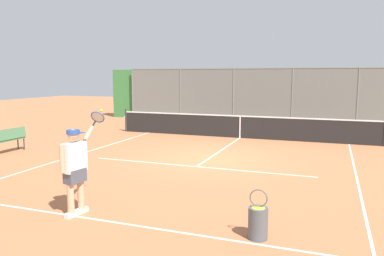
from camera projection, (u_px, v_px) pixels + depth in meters
The scene contains 7 objects.
ground_plane at pixel (209, 159), 12.05m from camera, with size 60.00×60.00×0.00m, color #B76B42.
court_line_markings at pixel (192, 169), 10.67m from camera, with size 8.65×9.98×0.01m.
fence_backdrop at pixel (264, 96), 21.16m from camera, with size 18.97×1.37×3.05m.
tennis_net at pixel (240, 126), 16.00m from camera, with size 11.11×0.09×1.07m.
tennis_player at pixel (75, 165), 7.08m from camera, with size 0.35×1.40×1.93m.
courtside_bench at pixel (9, 138), 12.91m from camera, with size 0.40×1.30×0.84m.
ball_basket at pixel (258, 221), 6.09m from camera, with size 0.32×0.32×0.83m.
Camera 1 is at (-3.61, 11.25, 2.62)m, focal length 35.38 mm.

